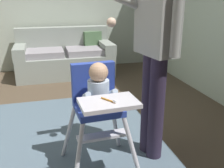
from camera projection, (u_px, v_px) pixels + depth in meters
ground at (80, 139)px, 2.82m from camera, size 5.64×7.27×0.10m
area_rug at (66, 145)px, 2.62m from camera, size 1.95×2.51×0.01m
couch at (65, 57)px, 4.86m from camera, size 1.75×0.86×0.86m
high_chair at (98, 98)px, 2.07m from camera, size 0.64×0.75×0.96m
adult_standing at (155, 53)px, 2.18m from camera, size 0.57×0.50×1.71m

